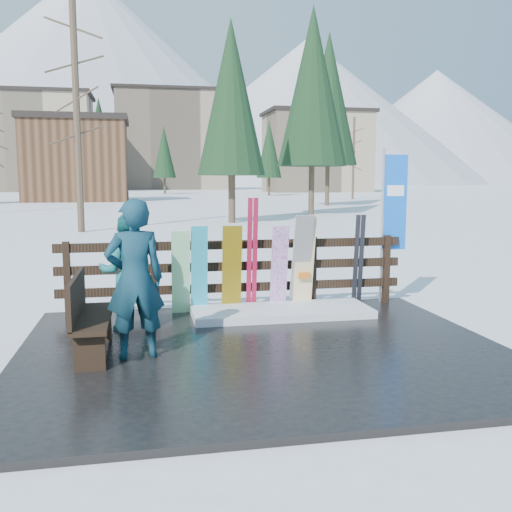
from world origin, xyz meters
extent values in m
plane|color=white|center=(0.00, 0.00, 0.00)|extent=(700.00, 700.00, 0.00)
cube|color=black|center=(0.00, 0.00, 0.04)|extent=(6.00, 5.00, 0.08)
cube|color=black|center=(-2.60, 2.20, 0.66)|extent=(0.10, 0.10, 1.15)
cube|color=black|center=(-1.30, 2.20, 0.66)|extent=(0.10, 0.10, 1.15)
cube|color=black|center=(0.00, 2.20, 0.66)|extent=(0.10, 0.10, 1.15)
cube|color=black|center=(1.30, 2.20, 0.66)|extent=(0.10, 0.10, 1.15)
cube|color=black|center=(2.60, 2.20, 0.66)|extent=(0.10, 0.10, 1.15)
cube|color=black|center=(0.00, 2.20, 0.43)|extent=(5.60, 0.05, 0.14)
cube|color=black|center=(0.00, 2.20, 0.78)|extent=(5.60, 0.05, 0.14)
cube|color=black|center=(0.00, 2.20, 1.13)|extent=(5.60, 0.05, 0.14)
cube|color=white|center=(0.62, 1.60, 0.14)|extent=(2.74, 1.00, 0.12)
cube|color=black|center=(-2.05, 0.09, 0.53)|extent=(0.40, 1.50, 0.06)
cube|color=black|center=(-2.05, -0.51, 0.30)|extent=(0.34, 0.06, 0.45)
cube|color=black|center=(-2.05, 0.69, 0.30)|extent=(0.34, 0.06, 0.45)
cube|color=black|center=(-2.23, 0.09, 0.80)|extent=(0.05, 1.50, 0.50)
cube|color=#219AB9|center=(-0.60, 1.98, 0.77)|extent=(0.26, 0.22, 1.38)
cube|color=white|center=(-0.89, 1.98, 0.74)|extent=(0.28, 0.26, 1.31)
cube|color=#CF9D01|center=(-0.09, 1.98, 0.77)|extent=(0.30, 0.23, 1.38)
cube|color=white|center=(0.67, 1.98, 0.76)|extent=(0.27, 0.26, 1.36)
cube|color=black|center=(1.04, 1.98, 0.85)|extent=(0.31, 0.43, 1.54)
cube|color=white|center=(1.09, 1.98, 0.85)|extent=(0.32, 0.30, 1.53)
cube|color=maroon|center=(0.20, 2.05, 0.98)|extent=(0.08, 0.22, 1.81)
cube|color=maroon|center=(0.29, 2.05, 0.98)|extent=(0.07, 0.22, 1.81)
cube|color=black|center=(1.99, 2.05, 0.84)|extent=(0.08, 0.16, 1.52)
cube|color=black|center=(2.08, 2.05, 0.84)|extent=(0.08, 0.16, 1.52)
cylinder|color=silver|center=(2.52, 2.25, 1.38)|extent=(0.04, 0.04, 2.60)
cube|color=blue|center=(2.74, 2.25, 1.78)|extent=(0.42, 0.02, 1.60)
imported|color=#12474C|center=(-1.55, -0.10, 1.02)|extent=(0.74, 0.54, 1.87)
imported|color=#145F60|center=(-1.68, 1.25, 0.88)|extent=(0.82, 0.66, 1.61)
cube|color=tan|center=(-22.00, 110.00, 9.00)|extent=(22.00, 14.00, 18.00)
cube|color=black|center=(-22.00, 110.00, 18.30)|extent=(23.10, 14.70, 0.60)
cube|color=gray|center=(6.00, 130.00, 11.00)|extent=(26.00, 16.00, 22.00)
cube|color=black|center=(6.00, 130.00, 22.30)|extent=(27.30, 16.80, 0.60)
cube|color=tan|center=(30.00, 95.00, 7.00)|extent=(18.00, 12.00, 14.00)
cube|color=black|center=(30.00, 95.00, 14.30)|extent=(18.90, 12.60, 0.60)
cube|color=brown|center=(-8.00, 55.00, 4.00)|extent=(10.00, 8.00, 8.00)
cube|color=black|center=(-8.00, 55.00, 8.30)|extent=(10.50, 8.40, 0.60)
cylinder|color=#382B1E|center=(-4.00, 18.00, 5.01)|extent=(0.28, 0.28, 10.01)
cone|color=black|center=(3.00, 22.00, 4.79)|extent=(3.45, 3.45, 9.59)
cone|color=black|center=(9.00, 28.00, 6.06)|extent=(4.36, 4.36, 12.12)
cone|color=black|center=(14.00, 40.00, 6.83)|extent=(4.92, 4.92, 13.66)
cylinder|color=#382B1E|center=(22.00, 55.00, 4.59)|extent=(0.28, 0.28, 9.17)
cone|color=black|center=(-6.00, 60.00, 5.37)|extent=(3.86, 3.86, 10.74)
cone|color=black|center=(16.00, 72.00, 4.95)|extent=(3.57, 3.57, 9.91)
cone|color=black|center=(2.00, 85.00, 5.03)|extent=(3.62, 3.62, 10.06)
cone|color=white|center=(-30.00, 340.00, 60.00)|extent=(260.00, 260.00, 120.00)
cone|color=white|center=(90.00, 310.00, 40.00)|extent=(200.00, 200.00, 80.00)
cone|color=white|center=(180.00, 330.00, 35.00)|extent=(180.00, 180.00, 70.00)
camera|label=1|loc=(-1.43, -6.77, 2.16)|focal=40.00mm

